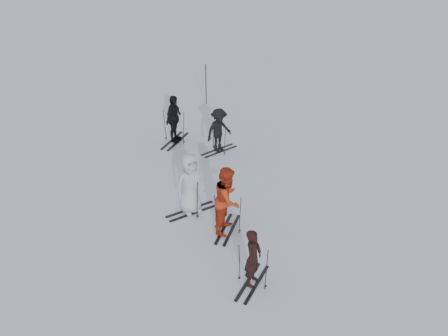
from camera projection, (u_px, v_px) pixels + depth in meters
name	position (u px, v px, depth m)	size (l,w,h in m)	color
ground	(210.00, 211.00, 15.07)	(120.00, 120.00, 0.00)	silver
skier_near_dark	(253.00, 259.00, 11.91)	(0.56, 0.37, 1.54)	black
skier_red	(228.00, 200.00, 13.77)	(0.96, 0.75, 1.98)	#B12F14
skier_grey	(191.00, 185.00, 14.61)	(0.93, 0.60, 1.90)	silver
skier_uphill_left	(174.00, 119.00, 18.95)	(1.08, 0.45, 1.84)	black
skier_uphill_far	(219.00, 131.00, 18.26)	(1.07, 0.61, 1.65)	black
skis_near_dark	(253.00, 265.00, 12.00)	(0.83, 1.57, 1.14)	black
skis_red	(228.00, 213.00, 13.97)	(0.85, 1.60, 1.17)	black
skis_grey	(191.00, 194.00, 14.78)	(0.89, 1.67, 1.22)	black
skis_uphill_left	(174.00, 126.00, 19.07)	(0.95, 1.80, 1.31)	black
skis_uphill_far	(219.00, 137.00, 18.39)	(0.82, 1.55, 1.13)	black
piste_marker	(206.00, 84.00, 22.42)	(0.04, 0.04, 1.87)	black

